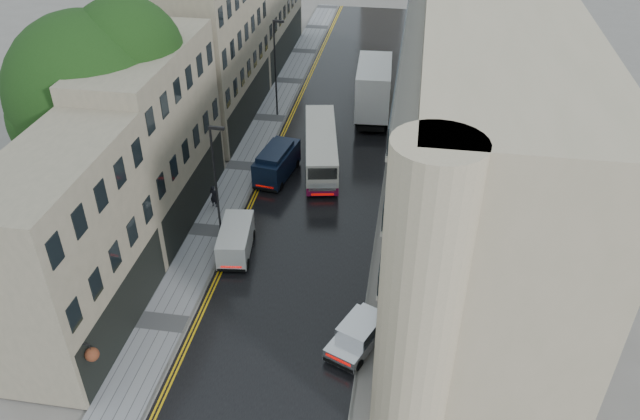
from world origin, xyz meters
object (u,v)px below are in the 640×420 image
(cream_bus, at_px, (307,167))
(white_lorry, at_px, (357,98))
(navy_van, at_px, (256,171))
(lamp_post_far, at_px, (275,70))
(silver_hatchback, at_px, (330,345))
(white_van, at_px, (218,255))
(tree_near, at_px, (97,120))
(pedestrian, at_px, (214,196))
(lamp_post_near, at_px, (216,188))
(tree_far, at_px, (178,56))

(cream_bus, relative_size, white_lorry, 1.06)
(cream_bus, relative_size, navy_van, 2.02)
(navy_van, bearing_deg, lamp_post_far, 104.27)
(silver_hatchback, distance_m, white_van, 9.42)
(silver_hatchback, bearing_deg, tree_near, 171.06)
(tree_near, height_order, silver_hatchback, tree_near)
(navy_van, distance_m, pedestrian, 3.81)
(lamp_post_far, bearing_deg, white_lorry, -3.41)
(pedestrian, xyz_separation_m, lamp_post_near, (1.64, -3.83, 3.16))
(navy_van, distance_m, lamp_post_far, 11.87)
(silver_hatchback, distance_m, pedestrian, 15.22)
(pedestrian, distance_m, lamp_post_near, 5.23)
(pedestrian, bearing_deg, white_van, 126.75)
(lamp_post_near, bearing_deg, navy_van, 87.38)
(navy_van, xyz_separation_m, lamp_post_near, (-0.50, -6.96, 2.83))
(cream_bus, xyz_separation_m, navy_van, (-3.45, -0.93, -0.10))
(pedestrian, bearing_deg, lamp_post_far, -77.01)
(navy_van, bearing_deg, pedestrian, -115.44)
(silver_hatchback, distance_m, lamp_post_near, 11.74)
(tree_near, relative_size, cream_bus, 1.44)
(white_van, bearing_deg, navy_van, 83.07)
(tree_near, xyz_separation_m, tree_far, (0.30, 13.00, -0.72))
(tree_far, relative_size, pedestrian, 7.83)
(lamp_post_near, xyz_separation_m, lamp_post_far, (-0.56, 18.41, 0.10))
(tree_near, relative_size, silver_hatchback, 3.49)
(tree_far, bearing_deg, pedestrian, -62.54)
(cream_bus, height_order, navy_van, cream_bus)
(tree_near, relative_size, tree_far, 1.11)
(cream_bus, height_order, silver_hatchback, cream_bus)
(white_lorry, height_order, lamp_post_near, lamp_post_near)
(white_van, relative_size, pedestrian, 2.56)
(cream_bus, height_order, white_van, cream_bus)
(silver_hatchback, bearing_deg, tree_far, 147.24)
(tree_far, distance_m, white_lorry, 14.57)
(tree_near, distance_m, lamp_post_far, 18.20)
(lamp_post_far, bearing_deg, cream_bus, -65.59)
(white_lorry, distance_m, navy_van, 12.42)
(tree_near, distance_m, lamp_post_near, 8.44)
(white_van, bearing_deg, cream_bus, 64.23)
(pedestrian, bearing_deg, navy_van, -107.17)
(white_lorry, distance_m, white_van, 20.96)
(white_lorry, xyz_separation_m, lamp_post_far, (-6.91, 0.55, 1.77))
(white_van, xyz_separation_m, navy_van, (0.00, 9.18, 0.30))
(pedestrian, bearing_deg, white_lorry, -102.44)
(white_van, relative_size, lamp_post_far, 0.50)
(cream_bus, bearing_deg, tree_near, -163.11)
(white_van, xyz_separation_m, lamp_post_near, (-0.50, 2.22, 3.13))
(lamp_post_near, bearing_deg, lamp_post_far, 93.25)
(tree_far, distance_m, lamp_post_near, 16.78)
(cream_bus, bearing_deg, white_van, -119.15)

